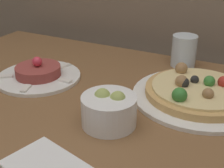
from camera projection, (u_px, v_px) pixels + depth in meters
name	position (u px, v px, depth m)	size (l,w,h in m)	color
dining_table	(118.00, 140.00, 0.81)	(1.36, 0.79, 0.77)	brown
pizza_plate	(198.00, 92.00, 0.79)	(0.33, 0.33, 0.06)	white
tartare_plate	(39.00, 74.00, 0.90)	(0.24, 0.24, 0.07)	white
small_bowl	(109.00, 109.00, 0.67)	(0.12, 0.12, 0.08)	white
drinking_glass	(184.00, 51.00, 0.98)	(0.08, 0.08, 0.10)	silver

